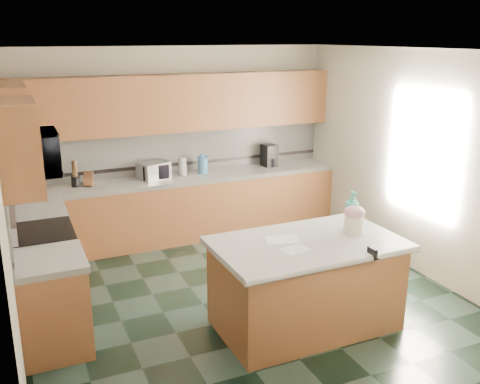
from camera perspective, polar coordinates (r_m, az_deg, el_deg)
floor at (r=6.16m, az=0.04°, el=-11.07°), size 4.60×4.60×0.00m
ceiling at (r=5.46m, az=0.04°, el=14.93°), size 4.60×4.60×0.00m
wall_back at (r=7.79m, az=-6.91°, el=5.25°), size 4.60×0.04×2.70m
wall_front at (r=3.78m, az=14.54°, el=-7.40°), size 4.60×0.04×2.70m
wall_left at (r=5.22m, az=-23.98°, el=-1.66°), size 0.04×4.60×2.70m
wall_right at (r=6.91m, az=17.96°, el=3.13°), size 0.04×4.60×2.70m
back_base_cab at (r=7.72m, az=-5.97°, el=-1.87°), size 4.60×0.60×0.86m
back_countertop at (r=7.59m, az=-6.07°, el=1.42°), size 4.60×0.64×0.06m
back_upper_cab at (r=7.52m, az=-6.64°, el=9.42°), size 4.60×0.33×0.78m
back_backsplash at (r=7.78m, az=-6.81°, el=4.38°), size 4.60×0.02×0.63m
back_accent_band at (r=7.82m, az=-6.75°, el=2.97°), size 4.60×0.01×0.05m
left_base_cab_rear at (r=6.74m, az=-20.49°, el=-5.66°), size 0.60×0.82×0.86m
left_counter_rear at (r=6.59m, az=-20.89°, el=-1.94°), size 0.64×0.82×0.06m
left_base_cab_front at (r=5.34m, az=-19.30°, el=-11.45°), size 0.60×0.72×0.86m
left_counter_front at (r=5.15m, az=-19.78°, el=-6.90°), size 0.64×0.72×0.06m
left_backsplash at (r=5.78m, az=-23.60°, el=-1.15°), size 0.02×2.30×0.63m
left_accent_band at (r=5.83m, az=-23.32°, el=-2.97°), size 0.01×2.30×0.05m
left_upper_cab_rear at (r=6.49m, az=-23.10°, el=7.12°), size 0.33×1.09×0.78m
left_upper_cab_front at (r=4.84m, az=-22.57°, el=4.42°), size 0.33×0.72×0.78m
range_body at (r=6.00m, az=-19.96°, el=-8.23°), size 0.60×0.76×0.88m
range_oven_door at (r=6.04m, az=-17.16°, el=-8.23°), size 0.02×0.68×0.55m
range_cooktop at (r=5.83m, az=-20.40°, el=-4.10°), size 0.62×0.78×0.04m
range_handle at (r=5.89m, az=-17.18°, el=-4.83°), size 0.02×0.66×0.02m
range_backguard at (r=5.79m, az=-23.07°, el=-3.29°), size 0.06×0.76×0.18m
microwave at (r=5.61m, az=-21.23°, el=3.89°), size 0.50×0.73×0.41m
island_base at (r=5.45m, az=7.00°, el=-10.00°), size 1.73×1.00×0.86m
island_top at (r=5.26m, az=7.17°, el=-5.50°), size 1.83×1.10×0.06m
island_bullnose at (r=4.84m, az=10.48°, el=-7.65°), size 1.83×0.08×0.06m
treat_jar at (r=5.47m, az=12.03°, el=-3.42°), size 0.25×0.25×0.20m
treat_jar_lid at (r=5.43m, az=12.11°, el=-2.12°), size 0.21×0.21×0.13m
treat_jar_knob at (r=5.42m, az=12.14°, el=-1.67°), size 0.07×0.02×0.02m
treat_jar_knob_end_l at (r=5.40m, az=11.84°, el=-1.71°), size 0.04×0.04×0.04m
treat_jar_knob_end_r at (r=5.44m, az=12.43°, el=-1.62°), size 0.04×0.04×0.04m
soap_bottle_island at (r=5.56m, az=11.87°, el=-1.95°), size 0.16×0.16×0.41m
paper_sheet_a at (r=5.03m, az=5.89°, el=-6.14°), size 0.28×0.23×0.00m
paper_sheet_b at (r=5.25m, az=4.55°, el=-5.07°), size 0.38×0.32×0.00m
clamp_body at (r=5.05m, az=13.93°, el=-6.35°), size 0.04×0.11×0.10m
clamp_handle at (r=5.01m, az=14.39°, el=-6.83°), size 0.02×0.08×0.02m
knife_block at (r=7.34m, az=-15.86°, el=1.39°), size 0.16×0.18×0.21m
utensil_crock at (r=7.35m, az=-17.13°, el=1.09°), size 0.11×0.11×0.14m
utensil_bundle at (r=7.31m, az=-17.25°, el=2.39°), size 0.07×0.07×0.21m
toaster_oven at (r=7.49m, az=-9.19°, el=2.27°), size 0.48×0.41×0.23m
toaster_oven_door at (r=7.37m, az=-8.92°, el=2.04°), size 0.36×0.01×0.19m
paper_towel at (r=7.65m, az=-6.14°, el=2.75°), size 0.11×0.11×0.25m
paper_towel_base at (r=7.68m, az=-6.12°, el=1.89°), size 0.17×0.17×0.01m
water_jug at (r=7.71m, az=-3.97°, el=2.90°), size 0.15×0.15×0.25m
water_jug_neck at (r=7.68m, az=-3.99°, el=3.94°), size 0.07×0.07×0.04m
coffee_maker at (r=8.14m, az=3.15°, el=3.93°), size 0.21×0.23×0.33m
coffee_carafe at (r=8.12m, az=3.30°, el=3.19°), size 0.14×0.14×0.14m
soap_bottle_back at (r=8.14m, az=3.62°, el=3.65°), size 0.15×0.16×0.25m
soap_back_cap at (r=8.11m, az=3.63°, el=4.63°), size 0.02×0.02×0.03m
window_light_proxy at (r=6.71m, az=19.00°, el=3.98°), size 0.02×1.40×1.10m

